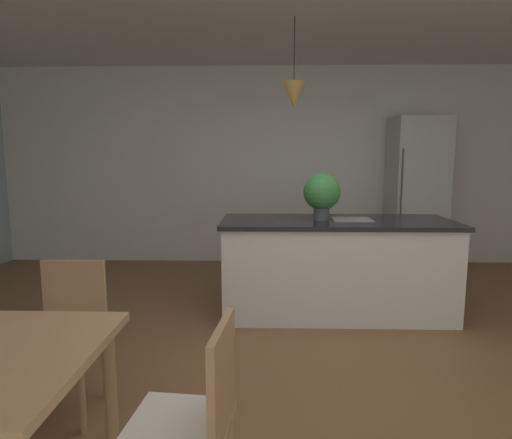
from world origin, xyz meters
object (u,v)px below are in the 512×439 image
object	(u,v)px
chair_far_right	(67,332)
potted_plant_on_island	(322,193)
chair_kitchen_end	(189,422)
refrigerator	(416,195)
kitchen_island	(336,266)

from	to	relation	value
chair_far_right	potted_plant_on_island	bearing A→B (deg)	44.50
chair_kitchen_end	chair_far_right	bearing A→B (deg)	136.00
chair_far_right	refrigerator	size ratio (longest dim) A/B	0.44
potted_plant_on_island	chair_kitchen_end	bearing A→B (deg)	-107.96
chair_far_right	chair_kitchen_end	size ratio (longest dim) A/B	1.00
potted_plant_on_island	chair_far_right	bearing A→B (deg)	-135.50
kitchen_island	potted_plant_on_island	xyz separation A→B (m)	(-0.15, 0.00, 0.69)
kitchen_island	refrigerator	distance (m)	2.21
chair_kitchen_end	kitchen_island	size ratio (longest dim) A/B	0.41
refrigerator	potted_plant_on_island	bearing A→B (deg)	-130.24
chair_far_right	chair_kitchen_end	xyz separation A→B (m)	(0.87, -0.84, 0.00)
chair_kitchen_end	refrigerator	distance (m)	4.78
kitchen_island	potted_plant_on_island	bearing A→B (deg)	180.00
chair_kitchen_end	refrigerator	size ratio (longest dim) A/B	0.44
chair_kitchen_end	potted_plant_on_island	distance (m)	2.69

